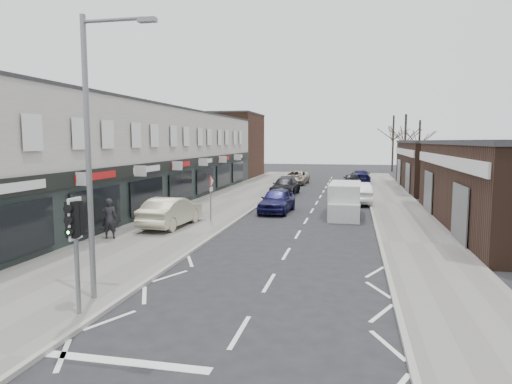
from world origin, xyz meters
The scene contains 21 objects.
ground centered at (0.00, 0.00, 0.00)m, with size 160.00×160.00×0.00m, color black.
pavement_left centered at (-6.75, 22.00, 0.06)m, with size 5.50×64.00×0.12m, color slate.
pavement_right centered at (5.75, 22.00, 0.06)m, with size 3.50×64.00×0.12m, color slate.
shop_terrace_left centered at (-13.50, 19.50, 3.55)m, with size 8.00×41.00×7.10m, color beige.
brick_block_far centered at (-13.50, 45.00, 4.00)m, with size 8.00×10.00×8.00m, color #492C1F.
right_unit_far centered at (12.50, 34.00, 2.25)m, with size 10.00×16.00×4.50m, color #352218.
tree_far_a centered at (9.00, 48.00, 0.00)m, with size 3.60×3.60×8.00m, color #382D26, non-canonical shape.
tree_far_b centered at (11.50, 54.00, 0.00)m, with size 3.60×3.60×7.50m, color #382D26, non-canonical shape.
tree_far_c centered at (8.50, 60.00, 0.00)m, with size 3.60×3.60×8.50m, color #382D26, non-canonical shape.
traffic_light centered at (-4.40, -2.02, 2.41)m, with size 0.28×0.60×3.10m.
street_lamp centered at (-4.53, -0.80, 4.62)m, with size 2.23×0.22×8.00m.
warning_sign centered at (-5.16, 12.00, 2.20)m, with size 0.12×0.80×2.70m.
white_van centered at (2.19, 16.29, 0.97)m, with size 1.94×5.31×2.06m.
sedan_on_pavement centered at (-6.83, 10.17, 0.91)m, with size 1.67×4.79×1.58m, color #BCB697.
pedestrian centered at (-8.46, 6.69, 1.07)m, with size 0.69×0.45×1.90m, color black.
parked_car_left_a centered at (-2.20, 16.88, 0.79)m, with size 1.86×4.63×1.58m, color #151543.
parked_car_left_b centered at (-3.11, 26.82, 0.74)m, with size 2.06×5.07×1.47m, color black.
parked_car_left_c centered at (-3.40, 36.56, 0.72)m, with size 2.40×5.21×1.45m, color #9E917F.
parked_car_right_a centered at (2.99, 22.29, 0.81)m, with size 1.71×4.91×1.62m, color white.
parked_car_right_b centered at (2.54, 34.89, 0.72)m, with size 1.70×4.22×1.44m, color black.
parked_car_right_c centered at (3.50, 39.48, 0.73)m, with size 2.05×5.04×1.46m, color #15133C.
Camera 1 is at (2.63, -12.44, 4.68)m, focal length 32.00 mm.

